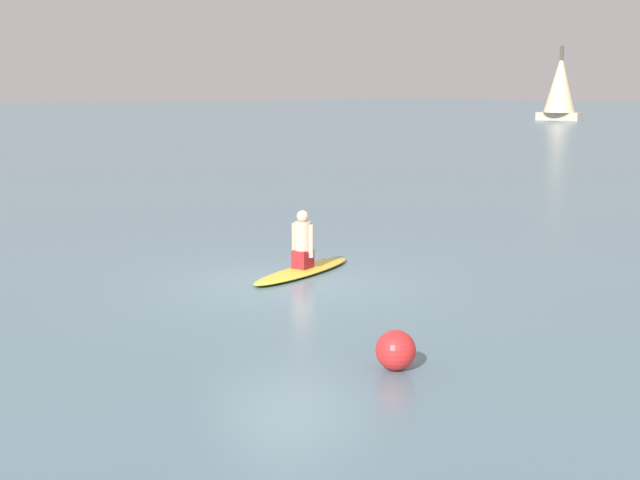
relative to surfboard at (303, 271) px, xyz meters
The scene contains 5 objects.
ground_plane 0.83m from the surfboard, 141.13° to the right, with size 400.00×400.00×0.00m, color slate.
surfboard is the anchor object (origin of this frame).
person_paddler 0.53m from the surfboard, 90.00° to the right, with size 0.42×0.46×1.06m.
sailboat_distant 83.48m from the surfboard, 33.95° to the left, with size 3.96×4.93×7.79m.
buoy_marker 5.76m from the surfboard, 115.76° to the right, with size 0.49×0.49×0.49m, color red.
Camera 1 is at (-8.88, -12.17, 3.34)m, focal length 49.78 mm.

